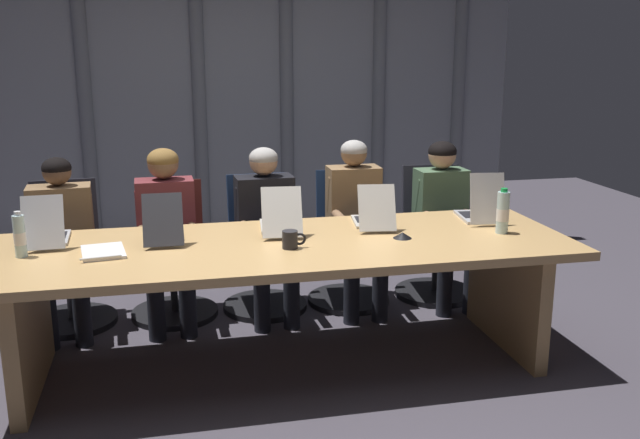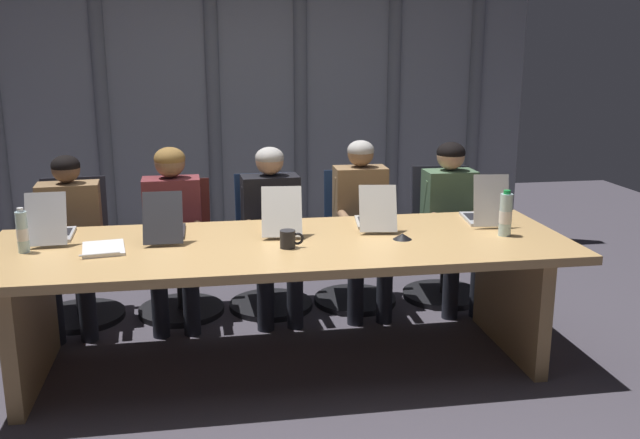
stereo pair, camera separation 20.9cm
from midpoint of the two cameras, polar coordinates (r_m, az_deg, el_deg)
ground_plane at (r=4.26m, az=-1.49°, el=-11.67°), size 10.20×10.20×0.00m
conference_table at (r=4.04m, az=-1.54°, el=-4.04°), size 3.30×1.10×0.75m
curtain_backdrop at (r=6.35m, az=-4.75°, el=11.10°), size 5.10×0.17×3.06m
laptop_left_end at (r=4.28m, az=-19.70°, el=-0.81°), size 0.24×0.44×0.30m
laptop_left_mid at (r=4.17m, az=-11.08°, el=-0.63°), size 0.22×0.47×0.29m
laptop_center at (r=4.25m, az=-1.74°, el=-0.12°), size 0.28×0.50×0.29m
laptop_right_mid at (r=4.35m, az=5.88°, el=0.13°), size 0.28×0.46×0.28m
laptop_right_end at (r=4.56m, az=14.49°, el=0.51°), size 0.26×0.42×0.33m
office_chair_left_end at (r=5.09m, az=-18.01°, el=-3.67°), size 0.60×0.60×0.96m
office_chair_left_mid at (r=5.03m, az=-10.16°, el=-3.52°), size 0.60×0.60×0.92m
office_chair_center at (r=5.05m, az=-2.97°, el=-3.14°), size 0.60×0.60×0.95m
office_chair_right_mid at (r=5.16m, az=4.01°, el=-2.79°), size 0.60×0.60×0.95m
office_chair_right_end at (r=5.35m, az=11.07°, el=-2.37°), size 0.60×0.60×0.96m
person_left_end at (r=4.86m, az=-18.52°, el=-0.95°), size 0.44×0.57×1.15m
person_left_mid at (r=4.79m, az=-10.67°, el=-0.30°), size 0.40×0.55×1.19m
person_center at (r=4.82m, az=-2.65°, el=-0.13°), size 0.42×0.56×1.17m
person_right_mid at (r=4.93m, az=4.67°, el=0.26°), size 0.38×0.55×1.20m
person_right_end at (r=5.13m, az=11.88°, el=0.49°), size 0.37×0.55×1.18m
water_bottle_primary at (r=4.06m, az=-21.68°, el=-0.98°), size 0.06×0.06×0.25m
water_bottle_secondary at (r=4.27m, az=16.21°, el=0.36°), size 0.07×0.07×0.27m
coffee_mug_near at (r=3.87m, az=-1.04°, el=-1.61°), size 0.13×0.09×0.10m
conference_mic_left_side at (r=4.09m, az=8.17°, el=-1.38°), size 0.11×0.11×0.03m
spiral_notepad at (r=3.99m, az=-15.77°, el=-2.31°), size 0.26×0.33×0.03m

